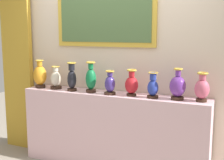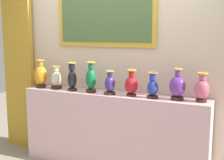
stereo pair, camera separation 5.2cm
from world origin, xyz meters
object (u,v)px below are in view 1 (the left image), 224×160
object	(u,v)px
vase_emerald	(91,79)
vase_rose	(202,88)
vase_amber	(40,75)
vase_cobalt	(153,87)
vase_onyx	(72,78)
vase_crimson	(132,84)
vase_violet	(178,86)
vase_indigo	(110,84)
vase_ivory	(56,79)

from	to	relation	value
vase_emerald	vase_rose	world-z (taller)	vase_emerald
vase_amber	vase_cobalt	distance (m)	1.64
vase_onyx	vase_amber	bearing A→B (deg)	177.33
vase_crimson	vase_violet	distance (m)	0.56
vase_emerald	vase_crimson	xyz separation A→B (m)	(0.55, 0.01, -0.03)
vase_amber	vase_indigo	world-z (taller)	vase_amber
vase_onyx	vase_rose	size ratio (longest dim) A/B	1.14
vase_indigo	vase_cobalt	xyz separation A→B (m)	(0.55, 0.02, 0.00)
vase_ivory	vase_crimson	world-z (taller)	vase_crimson
vase_indigo	vase_emerald	bearing A→B (deg)	175.64
vase_amber	vase_violet	xyz separation A→B (m)	(1.92, 0.01, -0.02)
vase_emerald	vase_rose	xyz separation A→B (m)	(1.38, 0.04, -0.03)
vase_ivory	vase_violet	distance (m)	1.67
vase_amber	vase_ivory	xyz separation A→B (m)	(0.25, 0.02, -0.04)
vase_indigo	vase_cobalt	world-z (taller)	vase_cobalt
vase_ivory	vase_emerald	world-z (taller)	vase_emerald
vase_emerald	vase_indigo	bearing A→B (deg)	-4.36
vase_amber	vase_rose	bearing A→B (deg)	0.60
vase_indigo	vase_onyx	bearing A→B (deg)	178.96
vase_cobalt	vase_indigo	bearing A→B (deg)	-178.06
vase_crimson	vase_ivory	bearing A→B (deg)	179.15
vase_cobalt	vase_emerald	bearing A→B (deg)	179.85
vase_amber	vase_rose	size ratio (longest dim) A/B	1.17
vase_cobalt	vase_amber	bearing A→B (deg)	179.43
vase_amber	vase_onyx	distance (m)	0.53
vase_amber	vase_emerald	xyz separation A→B (m)	(0.81, -0.01, 0.00)
vase_ivory	vase_emerald	xyz separation A→B (m)	(0.56, -0.03, 0.04)
vase_onyx	vase_indigo	size ratio (longest dim) A/B	1.26
vase_onyx	vase_crimson	bearing A→B (deg)	1.64
vase_crimson	vase_amber	bearing A→B (deg)	179.96
vase_amber	vase_cobalt	size ratio (longest dim) A/B	1.26
vase_ivory	vase_onyx	world-z (taller)	vase_onyx
vase_emerald	vase_amber	bearing A→B (deg)	179.01
vase_ivory	vase_violet	world-z (taller)	vase_violet
vase_emerald	vase_cobalt	size ratio (longest dim) A/B	1.30
vase_onyx	vase_emerald	bearing A→B (deg)	2.22
vase_emerald	vase_indigo	xyz separation A→B (m)	(0.27, -0.02, -0.04)
vase_cobalt	vase_crimson	bearing A→B (deg)	176.80
vase_cobalt	vase_ivory	bearing A→B (deg)	178.69
vase_violet	vase_ivory	bearing A→B (deg)	179.83
vase_onyx	vase_ivory	bearing A→B (deg)	171.80
vase_ivory	vase_onyx	bearing A→B (deg)	-8.20
vase_crimson	vase_cobalt	size ratio (longest dim) A/B	1.06
vase_emerald	vase_cobalt	bearing A→B (deg)	-0.15
vase_cobalt	vase_violet	xyz separation A→B (m)	(0.29, 0.03, 0.02)
vase_emerald	vase_ivory	bearing A→B (deg)	176.98
vase_indigo	vase_crimson	distance (m)	0.28
vase_emerald	vase_indigo	world-z (taller)	vase_emerald
vase_rose	vase_violet	bearing A→B (deg)	-177.36
vase_crimson	vase_rose	size ratio (longest dim) A/B	0.98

